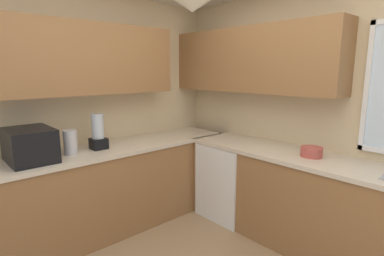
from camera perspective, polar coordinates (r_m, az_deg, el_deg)
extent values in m
cube|color=beige|center=(3.27, 23.68, 2.20)|extent=(3.78, 0.06, 2.50)
cube|color=beige|center=(3.43, -21.31, 2.73)|extent=(0.06, 3.60, 2.50)
cube|color=white|center=(3.07, 30.16, 6.67)|extent=(0.04, 0.04, 1.12)
cube|color=olive|center=(3.16, -24.20, 11.91)|extent=(0.32, 2.43, 0.70)
cube|color=olive|center=(3.49, 10.87, 12.46)|extent=(2.08, 0.32, 0.70)
cube|color=olive|center=(3.33, -18.18, -11.91)|extent=(0.62, 3.18, 0.87)
cube|color=beige|center=(3.19, -18.66, -4.37)|extent=(0.65, 3.21, 0.04)
cube|color=olive|center=(3.12, 23.43, -13.92)|extent=(2.84, 0.62, 0.87)
cube|color=beige|center=(2.96, 24.09, -5.91)|extent=(2.87, 0.65, 0.04)
cube|color=white|center=(3.62, 7.46, -9.64)|extent=(0.60, 0.60, 0.86)
cube|color=black|center=(2.99, -28.30, -2.85)|extent=(0.48, 0.36, 0.29)
cylinder|color=#B7B7BC|center=(3.07, -21.97, -2.54)|extent=(0.12, 0.12, 0.23)
cylinder|color=#B74C42|center=(3.00, 21.63, -4.21)|extent=(0.20, 0.20, 0.09)
cube|color=black|center=(3.21, -17.20, -2.81)|extent=(0.15, 0.15, 0.11)
cylinder|color=#B2BCC6|center=(3.17, -17.38, 0.35)|extent=(0.12, 0.12, 0.25)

